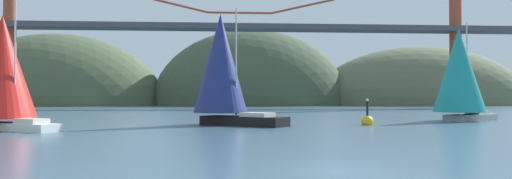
# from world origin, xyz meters

# --- Properties ---
(ground_plane) EXTENTS (360.00, 360.00, 0.00)m
(ground_plane) POSITION_xyz_m (0.00, 0.00, 0.00)
(ground_plane) COLOR #426075
(headland_center) EXTENTS (62.10, 44.00, 47.66)m
(headland_center) POSITION_xyz_m (5.00, 135.00, 0.00)
(headland_center) COLOR #425138
(headland_center) RESTS_ON ground_plane
(headland_left) EXTENTS (65.91, 44.00, 44.03)m
(headland_left) POSITION_xyz_m (-55.00, 135.00, 0.00)
(headland_left) COLOR #4C5B3D
(headland_left) RESTS_ON ground_plane
(headland_right) EXTENTS (71.00, 44.00, 37.75)m
(headland_right) POSITION_xyz_m (60.00, 135.00, 0.00)
(headland_right) COLOR #5B6647
(headland_right) RESTS_ON ground_plane
(suspension_bridge) EXTENTS (139.74, 6.00, 43.01)m
(suspension_bridge) POSITION_xyz_m (-0.00, 95.00, 20.00)
(suspension_bridge) COLOR #A34228
(suspension_bridge) RESTS_ON ground_plane
(sailboat_red_spinnaker) EXTENTS (9.24, 7.91, 10.10)m
(sailboat_red_spinnaker) POSITION_xyz_m (-21.30, 22.56, 4.76)
(sailboat_red_spinnaker) COLOR white
(sailboat_red_spinnaker) RESTS_ON ground_plane
(sailboat_teal_sail) EXTENTS (9.56, 8.21, 10.71)m
(sailboat_teal_sail) POSITION_xyz_m (21.08, 33.00, 5.18)
(sailboat_teal_sail) COLOR #B7B2A8
(sailboat_teal_sail) RESTS_ON ground_plane
(sailboat_navy_sail) EXTENTS (9.53, 8.60, 10.57)m
(sailboat_navy_sail) POSITION_xyz_m (-4.13, 27.78, 5.30)
(sailboat_navy_sail) COLOR black
(sailboat_navy_sail) RESTS_ON ground_plane
(channel_buoy) EXTENTS (1.10, 1.10, 2.64)m
(channel_buoy) POSITION_xyz_m (9.07, 26.58, 0.37)
(channel_buoy) COLOR gold
(channel_buoy) RESTS_ON ground_plane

